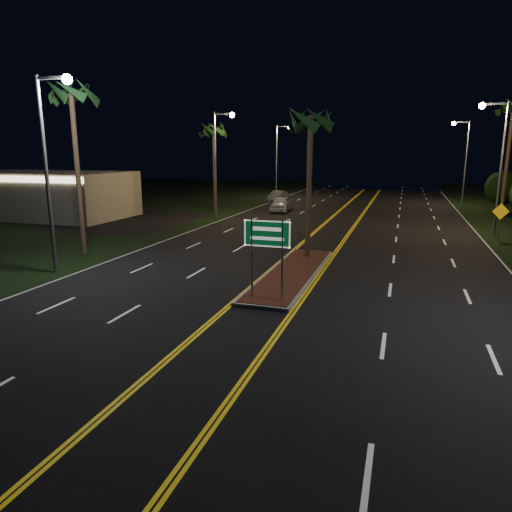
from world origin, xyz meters
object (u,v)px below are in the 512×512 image
at_px(car_far, 277,195).
at_px(streetlight_left_near, 51,153).
at_px(streetlight_left_mid, 219,153).
at_px(streetlight_right_far, 463,153).
at_px(commercial_building, 44,194).
at_px(streetlight_left_far, 279,153).
at_px(car_near, 281,203).
at_px(highway_sign, 267,241).
at_px(palm_median, 311,120).
at_px(median_island, 292,273).
at_px(streetlight_right_mid, 497,153).
at_px(shrub_far, 503,188).
at_px(palm_left_far, 214,130).
at_px(warning_sign, 500,217).
at_px(palm_left_near, 71,95).

bearing_deg(car_far, streetlight_left_near, -86.70).
height_order(streetlight_left_mid, streetlight_right_far, same).
bearing_deg(commercial_building, streetlight_left_far, 57.35).
bearing_deg(car_near, highway_sign, -80.75).
distance_m(commercial_building, palm_median, 28.18).
bearing_deg(median_island, palm_median, 90.00).
distance_m(streetlight_right_mid, shrub_far, 14.74).
distance_m(streetlight_left_near, streetlight_left_far, 40.00).
bearing_deg(highway_sign, streetlight_right_mid, 61.07).
xyz_separation_m(highway_sign, shrub_far, (13.80, 33.20, -0.07)).
xyz_separation_m(streetlight_left_far, palm_left_far, (-2.19, -16.00, 2.09)).
bearing_deg(streetlight_left_near, car_near, 81.43).
xyz_separation_m(commercial_building, car_near, (19.33, 10.14, -1.15)).
distance_m(streetlight_left_near, warning_sign, 26.63).
bearing_deg(streetlight_left_near, warning_sign, 35.57).
distance_m(streetlight_left_near, palm_left_far, 24.19).
bearing_deg(streetlight_left_mid, palm_median, -51.83).
bearing_deg(streetlight_left_mid, streetlight_right_far, 40.30).
relative_size(streetlight_left_far, shrub_far, 2.27).
bearing_deg(palm_left_far, palm_median, -53.82).
xyz_separation_m(median_island, streetlight_right_mid, (10.61, 15.00, 5.57)).
bearing_deg(highway_sign, streetlight_right_far, 74.85).
bearing_deg(highway_sign, car_near, 103.72).
bearing_deg(warning_sign, streetlight_right_mid, 83.88).
height_order(highway_sign, streetlight_left_far, streetlight_left_far).
bearing_deg(streetlight_left_mid, palm_left_near, -96.73).
height_order(commercial_building, streetlight_right_mid, streetlight_right_mid).
relative_size(palm_left_near, shrub_far, 2.47).
bearing_deg(car_far, streetlight_left_mid, -89.09).
distance_m(commercial_building, streetlight_right_mid, 36.85).
distance_m(commercial_building, palm_left_near, 19.25).
relative_size(streetlight_left_far, palm_left_far, 1.02).
height_order(streetlight_right_mid, car_far, streetlight_right_mid).
relative_size(streetlight_left_far, streetlight_right_mid, 1.00).
bearing_deg(shrub_far, streetlight_left_far, 161.86).
distance_m(palm_median, shrub_far, 29.41).
bearing_deg(highway_sign, streetlight_left_far, 104.44).
bearing_deg(palm_left_near, palm_left_far, 90.86).
relative_size(palm_left_far, car_near, 1.72).
relative_size(highway_sign, car_near, 0.63).
distance_m(streetlight_left_mid, car_near, 8.73).
bearing_deg(streetlight_left_far, streetlight_right_far, -5.38).
xyz_separation_m(median_island, streetlight_left_far, (-10.61, 37.00, 5.57)).
bearing_deg(median_island, car_far, 106.46).
relative_size(streetlight_left_mid, shrub_far, 2.27).
bearing_deg(streetlight_right_mid, palm_left_near, -148.80).
bearing_deg(streetlight_right_far, streetlight_left_far, 174.62).
distance_m(streetlight_right_mid, palm_left_near, 27.19).
xyz_separation_m(streetlight_left_far, car_far, (1.11, -4.84, -4.94)).
bearing_deg(streetlight_right_far, streetlight_left_mid, -139.70).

